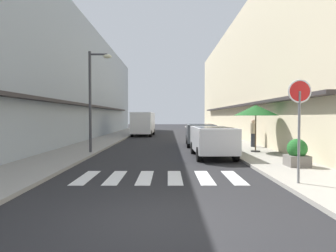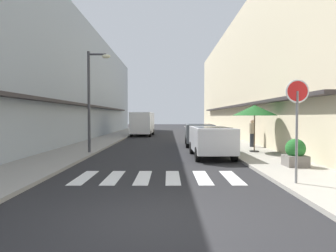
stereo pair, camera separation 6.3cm
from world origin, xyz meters
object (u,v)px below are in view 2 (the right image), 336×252
cafe_umbrella (255,110)px  planter_corner (296,153)px  pedestrian_walking_near (252,132)px  street_lamp (93,91)px  parked_car_near (212,138)px  parked_car_mid (199,132)px  round_street_sign (297,104)px  delivery_van (143,122)px

cafe_umbrella → planter_corner: (0.22, -4.44, -1.67)m
pedestrian_walking_near → cafe_umbrella: bearing=36.6°
street_lamp → planter_corner: 9.98m
parked_car_near → parked_car_mid: (0.00, 5.52, -0.00)m
round_street_sign → planter_corner: bearing=67.0°
parked_car_mid → delivery_van: delivery_van is taller
delivery_van → parked_car_mid: bearing=-65.7°
street_lamp → pedestrian_walking_near: 9.66m
cafe_umbrella → parked_car_mid: bearing=119.8°
parked_car_mid → street_lamp: 7.79m
round_street_sign → cafe_umbrella: (0.96, 7.23, -0.04)m
round_street_sign → cafe_umbrella: size_ratio=1.17×
delivery_van → pedestrian_walking_near: (7.68, -11.99, -0.41)m
parked_car_mid → pedestrian_walking_near: (3.04, -1.72, 0.07)m
delivery_van → round_street_sign: size_ratio=1.90×
parked_car_near → planter_corner: size_ratio=3.97×
planter_corner → pedestrian_walking_near: 6.99m
round_street_sign → street_lamp: size_ratio=0.55×
parked_car_mid → pedestrian_walking_near: 3.50m
round_street_sign → pedestrian_walking_near: size_ratio=1.72×
parked_car_near → delivery_van: delivery_van is taller
round_street_sign → parked_car_near: bearing=104.0°
planter_corner → delivery_van: bearing=111.1°
delivery_van → cafe_umbrella: cafe_umbrella is taller
parked_car_near → cafe_umbrella: size_ratio=1.66×
cafe_umbrella → parked_car_near: bearing=-152.6°
delivery_van → round_street_sign: 22.61m
street_lamp → parked_car_near: bearing=-10.4°
parked_car_mid → planter_corner: bearing=-73.0°
parked_car_near → street_lamp: 6.50m
parked_car_near → round_street_sign: round_street_sign is taller
pedestrian_walking_near → planter_corner: bearing=46.9°
street_lamp → pedestrian_walking_near: street_lamp is taller
street_lamp → pedestrian_walking_near: size_ratio=3.11×
parked_car_mid → round_street_sign: size_ratio=1.43×
delivery_van → street_lamp: (-1.31, -14.69, 1.89)m
planter_corner → pedestrian_walking_near: (0.38, 6.97, 0.39)m
delivery_van → planter_corner: 20.33m
parked_car_near → delivery_van: 16.46m
street_lamp → parked_car_mid: bearing=36.7°
planter_corner → pedestrian_walking_near: bearing=86.9°
parked_car_mid → cafe_umbrella: 5.09m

